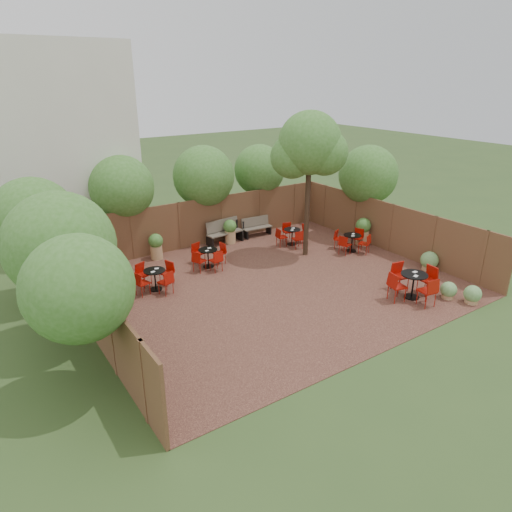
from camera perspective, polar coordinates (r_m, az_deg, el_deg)
ground at (r=15.94m, az=1.76°, el=-3.71°), size 80.00×80.00×0.00m
courtyard_paving at (r=15.94m, az=1.76°, el=-3.67°), size 12.00×10.00×0.02m
fence_back at (r=19.58m, az=-6.77°, el=4.20°), size 12.00×0.08×2.00m
fence_left at (r=13.28m, az=-19.88°, el=-5.79°), size 0.08×10.00×2.00m
fence_right at (r=19.46m, az=16.35°, el=3.35°), size 0.08×10.00×2.00m
neighbour_building at (r=20.27m, az=-22.89°, el=12.00°), size 5.00×4.00×8.00m
overhang_foliage at (r=16.37m, az=-9.32°, el=6.99°), size 15.75×10.62×2.75m
courtyard_tree at (r=17.61m, az=6.67°, el=13.14°), size 2.59×2.49×5.61m
park_bench_left at (r=19.80m, az=-4.00°, el=3.10°), size 1.67×0.70×1.01m
park_bench_right at (r=20.66m, az=0.05°, el=3.70°), size 1.39×0.52×0.85m
bistro_tables at (r=16.92m, az=5.08°, el=-0.56°), size 9.60×7.75×0.96m
planters at (r=18.46m, az=-3.53°, el=1.93°), size 11.27×3.96×1.16m
low_shrubs at (r=17.13m, az=22.37°, el=-2.37°), size 2.04×3.07×0.71m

